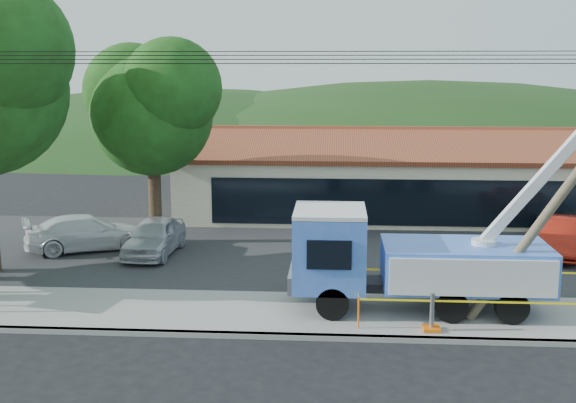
# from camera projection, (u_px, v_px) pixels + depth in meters

# --- Properties ---
(ground) EXTENTS (120.00, 120.00, 0.00)m
(ground) POSITION_uv_depth(u_px,v_px,m) (299.00, 369.00, 18.67)
(ground) COLOR black
(ground) RESTS_ON ground
(curb) EXTENTS (60.00, 0.25, 0.15)m
(curb) POSITION_uv_depth(u_px,v_px,m) (303.00, 337.00, 20.72)
(curb) COLOR gray
(curb) RESTS_ON ground
(sidewalk) EXTENTS (60.00, 4.00, 0.15)m
(sidewalk) POSITION_uv_depth(u_px,v_px,m) (306.00, 314.00, 22.58)
(sidewalk) COLOR gray
(sidewalk) RESTS_ON ground
(parking_lot) EXTENTS (60.00, 12.00, 0.10)m
(parking_lot) POSITION_uv_depth(u_px,v_px,m) (314.00, 251.00, 30.43)
(parking_lot) COLOR #28282B
(parking_lot) RESTS_ON ground
(strip_mall) EXTENTS (22.50, 8.53, 4.67)m
(strip_mall) POSITION_uv_depth(u_px,v_px,m) (396.00, 180.00, 37.65)
(strip_mall) COLOR beige
(strip_mall) RESTS_ON ground
(tree_lot) EXTENTS (6.30, 5.60, 8.94)m
(tree_lot) POSITION_uv_depth(u_px,v_px,m) (152.00, 102.00, 30.73)
(tree_lot) COLOR #332316
(tree_lot) RESTS_ON ground
(hill_west) EXTENTS (78.40, 56.00, 28.00)m
(hill_west) POSITION_uv_depth(u_px,v_px,m) (181.00, 143.00, 73.59)
(hill_west) COLOR #1E3613
(hill_west) RESTS_ON ground
(hill_center) EXTENTS (89.60, 64.00, 32.00)m
(hill_center) POSITION_uv_depth(u_px,v_px,m) (428.00, 145.00, 71.94)
(hill_center) COLOR #1E3613
(hill_center) RESTS_ON ground
(utility_truck) EXTENTS (11.03, 4.28, 8.31)m
(utility_truck) POSITION_uv_depth(u_px,v_px,m) (411.00, 257.00, 22.58)
(utility_truck) COLOR black
(utility_truck) RESTS_ON ground
(leaning_pole) EXTENTS (5.42, 1.66, 8.21)m
(leaning_pole) POSITION_uv_depth(u_px,v_px,m) (575.00, 176.00, 20.99)
(leaning_pole) COLOR brown
(leaning_pole) RESTS_ON ground
(caution_tape) EXTENTS (9.35, 3.24, 0.94)m
(caution_tape) POSITION_uv_depth(u_px,v_px,m) (508.00, 292.00, 22.33)
(caution_tape) COLOR orange
(caution_tape) RESTS_ON ground
(car_silver) EXTENTS (2.02, 4.53, 1.51)m
(car_silver) POSITION_uv_depth(u_px,v_px,m) (155.00, 257.00, 29.72)
(car_silver) COLOR #B8B9C0
(car_silver) RESTS_ON ground
(car_red) EXTENTS (2.92, 4.93, 1.54)m
(car_red) POSITION_uv_depth(u_px,v_px,m) (558.00, 257.00, 29.68)
(car_red) COLOR #9D1C0F
(car_red) RESTS_ON ground
(car_white) EXTENTS (5.47, 4.05, 1.47)m
(car_white) POSITION_uv_depth(u_px,v_px,m) (88.00, 252.00, 30.48)
(car_white) COLOR silver
(car_white) RESTS_ON ground
(car_dark) EXTENTS (2.98, 4.87, 1.26)m
(car_dark) POSITION_uv_depth(u_px,v_px,m) (576.00, 244.00, 31.82)
(car_dark) COLOR black
(car_dark) RESTS_ON ground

